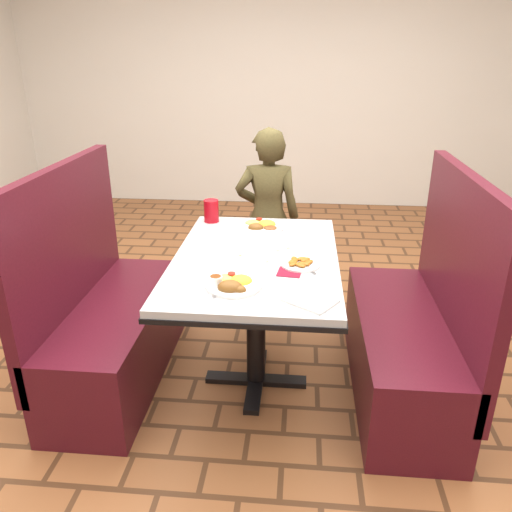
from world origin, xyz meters
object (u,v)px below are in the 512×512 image
(far_dinner_plate, at_px, (262,224))
(near_dinner_plate, at_px, (232,281))
(diner_person, at_px, (268,217))
(plantain_plate, at_px, (300,263))
(dining_table, at_px, (256,274))
(booth_bench_left, at_px, (109,323))
(red_tumbler, at_px, (211,211))
(booth_bench_right, at_px, (411,337))

(far_dinner_plate, bearing_deg, near_dinner_plate, -94.51)
(diner_person, relative_size, near_dinner_plate, 5.05)
(far_dinner_plate, bearing_deg, plantain_plate, -66.48)
(dining_table, xyz_separation_m, booth_bench_left, (-0.80, 0.00, -0.32))
(booth_bench_left, xyz_separation_m, plantain_plate, (1.02, -0.10, 0.43))
(booth_bench_left, xyz_separation_m, diner_person, (0.78, 1.04, 0.29))
(near_dinner_plate, relative_size, red_tumbler, 1.86)
(booth_bench_left, bearing_deg, red_tumbler, 46.26)
(dining_table, height_order, near_dinner_plate, near_dinner_plate)
(near_dinner_plate, bearing_deg, dining_table, 79.19)
(plantain_plate, bearing_deg, red_tumbler, 130.99)
(plantain_plate, bearing_deg, dining_table, 155.51)
(dining_table, xyz_separation_m, diner_person, (-0.02, 1.04, -0.04))
(diner_person, bearing_deg, near_dinner_plate, 85.42)
(dining_table, xyz_separation_m, plantain_plate, (0.22, -0.10, 0.11))
(dining_table, xyz_separation_m, booth_bench_right, (0.80, 0.00, -0.32))
(near_dinner_plate, xyz_separation_m, far_dinner_plate, (0.06, 0.77, -0.00))
(plantain_plate, bearing_deg, diner_person, 101.59)
(dining_table, height_order, booth_bench_right, booth_bench_right)
(booth_bench_right, xyz_separation_m, near_dinner_plate, (-0.87, -0.36, 0.45))
(booth_bench_left, distance_m, plantain_plate, 1.11)
(red_tumbler, bearing_deg, diner_person, 60.71)
(diner_person, bearing_deg, red_tumbler, 58.31)
(booth_bench_right, xyz_separation_m, far_dinner_plate, (-0.81, 0.42, 0.44))
(near_dinner_plate, bearing_deg, booth_bench_right, 22.32)
(red_tumbler, bearing_deg, dining_table, -58.60)
(booth_bench_right, distance_m, near_dinner_plate, 1.04)
(near_dinner_plate, distance_m, plantain_plate, 0.38)
(plantain_plate, bearing_deg, near_dinner_plate, -138.12)
(dining_table, bearing_deg, red_tumbler, 121.40)
(far_dinner_plate, xyz_separation_m, plantain_plate, (0.22, -0.52, -0.01))
(near_dinner_plate, bearing_deg, plantain_plate, 41.88)
(diner_person, relative_size, red_tumbler, 9.41)
(booth_bench_right, height_order, far_dinner_plate, booth_bench_right)
(booth_bench_left, bearing_deg, near_dinner_plate, -25.96)
(diner_person, height_order, red_tumbler, diner_person)
(booth_bench_left, distance_m, diner_person, 1.33)
(dining_table, height_order, far_dinner_plate, far_dinner_plate)
(plantain_plate, bearing_deg, booth_bench_left, 174.42)
(booth_bench_right, relative_size, red_tumbler, 9.19)
(diner_person, xyz_separation_m, plantain_plate, (0.23, -1.14, 0.15))
(dining_table, distance_m, far_dinner_plate, 0.43)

